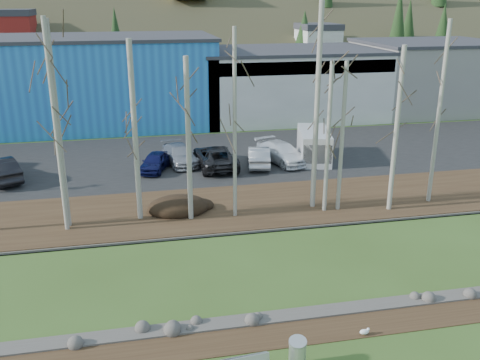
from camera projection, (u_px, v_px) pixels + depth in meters
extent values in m
cube|color=#382616|center=(256.00, 336.00, 19.48)|extent=(80.00, 1.80, 0.03)
cube|color=#382616|center=(206.00, 209.00, 30.94)|extent=(80.00, 7.00, 0.15)
cube|color=black|center=(186.00, 159.00, 40.66)|extent=(80.00, 14.00, 0.14)
cube|color=blue|center=(106.00, 82.00, 51.19)|extent=(20.00, 12.00, 8.00)
cube|color=#333338|center=(103.00, 37.00, 49.84)|extent=(20.40, 12.24, 0.30)
cube|color=#BCBCB8|center=(287.00, 84.00, 54.90)|extent=(18.00, 12.00, 6.50)
cube|color=#333338|center=(288.00, 50.00, 53.80)|extent=(18.36, 12.24, 0.30)
cube|color=navy|center=(306.00, 68.00, 48.68)|extent=(17.64, 0.20, 1.20)
cube|color=gray|center=(429.00, 77.00, 57.90)|extent=(14.00, 12.00, 7.00)
cube|color=#333338|center=(432.00, 42.00, 56.72)|extent=(14.28, 12.24, 0.30)
cylinder|color=silver|center=(297.00, 355.00, 17.70)|extent=(0.72, 0.72, 1.00)
cylinder|color=gold|center=(364.00, 335.00, 19.50)|extent=(0.01, 0.01, 0.10)
cylinder|color=gold|center=(363.00, 334.00, 19.56)|extent=(0.01, 0.01, 0.10)
ellipsoid|color=white|center=(364.00, 332.00, 19.50)|extent=(0.35, 0.20, 0.20)
cube|color=gray|center=(364.00, 331.00, 19.49)|extent=(0.22, 0.10, 0.02)
sphere|color=white|center=(368.00, 329.00, 19.50)|extent=(0.11, 0.11, 0.11)
cone|color=gold|center=(370.00, 329.00, 19.52)|extent=(0.06, 0.03, 0.03)
ellipsoid|color=black|center=(178.00, 206.00, 30.35)|extent=(3.46, 2.44, 0.68)
cylinder|color=#A9A598|center=(59.00, 128.00, 26.88)|extent=(0.22, 0.22, 10.65)
cylinder|color=#A9A598|center=(135.00, 133.00, 28.01)|extent=(0.29, 0.29, 9.65)
cylinder|color=#A9A598|center=(56.00, 129.00, 26.44)|extent=(0.23, 0.23, 10.78)
cylinder|color=#A9A598|center=(188.00, 141.00, 28.09)|extent=(0.28, 0.28, 8.80)
cylinder|color=#A9A598|center=(235.00, 126.00, 28.27)|extent=(0.21, 0.21, 10.21)
cylinder|color=#A9A598|center=(328.00, 139.00, 29.31)|extent=(0.23, 0.23, 8.41)
cylinder|color=#A9A598|center=(317.00, 107.00, 29.35)|extent=(0.29, 0.29, 11.74)
cylinder|color=#A9A598|center=(396.00, 131.00, 29.34)|extent=(0.26, 0.26, 9.22)
cylinder|color=#A9A598|center=(439.00, 115.00, 30.37)|extent=(0.24, 0.24, 10.49)
cylinder|color=#A9A598|center=(342.00, 138.00, 29.47)|extent=(0.23, 0.23, 8.41)
imported|color=black|center=(0.00, 169.00, 35.28)|extent=(3.65, 5.11, 1.60)
imported|color=#96979D|center=(180.00, 155.00, 39.02)|extent=(2.76, 4.98, 1.36)
imported|color=#111547|center=(155.00, 162.00, 37.45)|extent=(2.73, 4.05, 1.28)
imported|color=#ACADAE|center=(259.00, 156.00, 38.58)|extent=(2.31, 4.50, 1.41)
imported|color=black|center=(215.00, 157.00, 38.21)|extent=(2.80, 5.64, 1.54)
imported|color=white|center=(282.00, 153.00, 39.34)|extent=(3.51, 5.42, 1.46)
cube|color=white|center=(314.00, 145.00, 39.89)|extent=(3.22, 5.43, 2.22)
cube|color=black|center=(317.00, 152.00, 37.99)|extent=(2.20, 1.49, 1.38)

